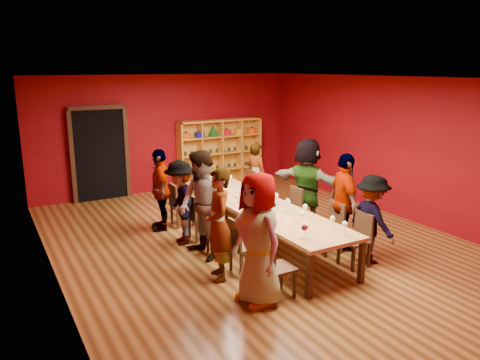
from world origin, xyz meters
name	(u,v)px	position (x,y,z in m)	size (l,w,h in m)	color
room_shell	(259,164)	(0.00, 0.00, 1.50)	(7.10, 9.10, 3.04)	#523115
tasting_table	(258,207)	(0.00, 0.00, 0.70)	(1.10, 4.50, 0.75)	#A97346
doorway	(100,154)	(-1.80, 4.43, 1.12)	(1.40, 0.17, 2.30)	black
shelving_unit	(219,149)	(1.40, 4.32, 0.98)	(2.40, 0.40, 1.80)	gold
chair_person_left_0	(273,265)	(-0.91, -1.89, 0.50)	(0.42, 0.42, 0.89)	black
person_left_0	(258,239)	(-1.17, -1.89, 0.93)	(0.91, 0.50, 1.86)	#4C4D51
chair_person_left_1	(241,243)	(-0.91, -0.96, 0.50)	(0.42, 0.42, 0.89)	black
person_left_1	(219,225)	(-1.30, -0.96, 0.87)	(0.64, 0.46, 1.74)	silver
chair_person_left_2	(217,228)	(-0.91, -0.11, 0.50)	(0.42, 0.42, 0.89)	black
person_left_2	(202,206)	(-1.18, -0.11, 0.93)	(0.91, 0.50, 1.86)	pink
chair_person_left_3	(197,215)	(-0.91, 0.71, 0.50)	(0.42, 0.42, 0.89)	black
person_left_3	(181,202)	(-1.23, 0.71, 0.78)	(1.01, 0.42, 1.56)	#CB888C
chair_person_left_4	(178,203)	(-0.91, 1.63, 0.50)	(0.42, 0.42, 0.89)	black
person_left_4	(160,190)	(-1.28, 1.63, 0.82)	(0.96, 0.44, 1.64)	#4A4A4F
chair_person_right_0	(358,237)	(0.91, -1.64, 0.50)	(0.42, 0.42, 0.89)	black
person_right_0	(372,219)	(1.18, -1.64, 0.75)	(0.96, 0.40, 1.49)	#535459
chair_person_right_1	(332,225)	(0.91, -0.98, 0.50)	(0.42, 0.42, 0.89)	black
person_right_1	(344,202)	(1.17, -0.98, 0.87)	(1.02, 0.47, 1.75)	#556FAE
chair_person_right_2	(292,207)	(0.91, 0.23, 0.50)	(0.42, 0.42, 0.89)	black
person_right_2	(307,184)	(1.28, 0.23, 0.92)	(1.71, 0.49, 1.84)	#CE8A99
chair_person_right_4	(246,187)	(0.91, 2.00, 0.50)	(0.42, 0.42, 0.89)	black
person_right_4	(256,175)	(1.16, 2.00, 0.76)	(0.55, 0.41, 1.52)	silver
wine_glass_0	(231,178)	(0.29, 1.62, 0.88)	(0.07, 0.07, 0.18)	white
wine_glass_1	(249,185)	(0.30, 0.85, 0.88)	(0.07, 0.07, 0.18)	white
wine_glass_2	(200,178)	(-0.35, 1.80, 0.90)	(0.08, 0.08, 0.21)	white
wine_glass_3	(304,228)	(-0.32, -1.80, 0.91)	(0.09, 0.09, 0.22)	white
wine_glass_4	(305,207)	(0.34, -0.95, 0.90)	(0.08, 0.08, 0.21)	white
wine_glass_5	(228,175)	(0.35, 1.84, 0.89)	(0.08, 0.08, 0.20)	white
wine_glass_6	(273,212)	(-0.28, -0.91, 0.91)	(0.09, 0.09, 0.22)	white
wine_glass_7	(259,192)	(0.17, 0.26, 0.90)	(0.08, 0.08, 0.21)	white
wine_glass_8	(216,186)	(-0.33, 1.05, 0.91)	(0.09, 0.09, 0.22)	white
wine_glass_9	(222,183)	(-0.11, 1.26, 0.89)	(0.08, 0.08, 0.19)	white
wine_glass_10	(276,196)	(0.32, -0.10, 0.89)	(0.08, 0.08, 0.20)	white
wine_glass_11	(248,183)	(0.31, 0.92, 0.91)	(0.09, 0.09, 0.22)	white
wine_glass_12	(333,219)	(0.32, -1.67, 0.90)	(0.08, 0.08, 0.21)	white
wine_glass_13	(248,200)	(-0.28, -0.10, 0.89)	(0.08, 0.08, 0.20)	white
wine_glass_14	(306,227)	(-0.27, -1.79, 0.91)	(0.09, 0.09, 0.22)	white
wine_glass_15	(268,201)	(-0.02, -0.36, 0.91)	(0.09, 0.09, 0.22)	white
wine_glass_16	(345,225)	(0.29, -1.98, 0.91)	(0.09, 0.09, 0.22)	white
wine_glass_17	(302,215)	(0.03, -1.27, 0.90)	(0.08, 0.08, 0.21)	white
wine_glass_18	(276,195)	(0.37, -0.01, 0.88)	(0.07, 0.07, 0.18)	white
wine_glass_19	(205,179)	(-0.29, 1.67, 0.91)	(0.09, 0.09, 0.22)	white
wine_glass_20	(237,197)	(-0.38, 0.13, 0.91)	(0.09, 0.09, 0.22)	white
spittoon_bowl	(269,206)	(0.01, -0.34, 0.81)	(0.28, 0.28, 0.15)	#ACAEB3
carafe_a	(241,196)	(-0.23, 0.23, 0.88)	(0.14, 0.14, 0.28)	white
carafe_b	(287,207)	(0.14, -0.71, 0.87)	(0.10, 0.10, 0.26)	white
wine_bottle	(216,178)	(0.06, 1.88, 0.85)	(0.09, 0.09, 0.27)	#153A1B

